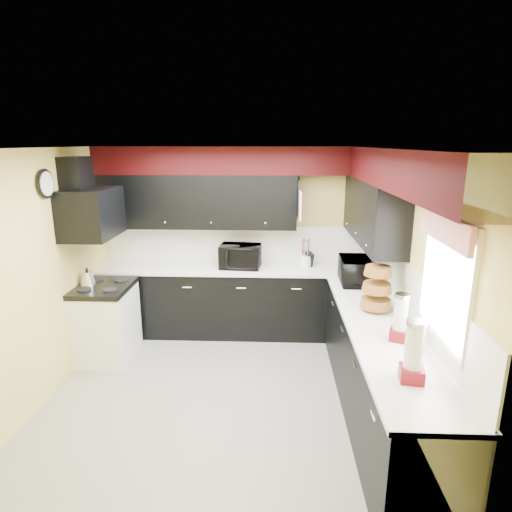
% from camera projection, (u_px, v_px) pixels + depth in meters
% --- Properties ---
extents(ground, '(3.60, 3.60, 0.00)m').
position_uv_depth(ground, '(224.00, 393.00, 4.49)').
color(ground, gray).
rests_on(ground, ground).
extents(wall_back, '(3.60, 0.06, 2.50)m').
position_uv_depth(wall_back, '(237.00, 240.00, 5.91)').
color(wall_back, '#E0C666').
rests_on(wall_back, ground).
extents(wall_right, '(0.06, 3.60, 2.50)m').
position_uv_depth(wall_right, '(408.00, 282.00, 4.10)').
color(wall_right, '#E0C666').
rests_on(wall_right, ground).
extents(wall_left, '(0.06, 3.60, 2.50)m').
position_uv_depth(wall_left, '(41.00, 278.00, 4.24)').
color(wall_left, '#E0C666').
rests_on(wall_left, ground).
extents(ceiling, '(3.60, 3.60, 0.06)m').
position_uv_depth(ceiling, '(218.00, 148.00, 3.85)').
color(ceiling, white).
rests_on(ceiling, wall_back).
extents(cab_back, '(3.60, 0.60, 0.90)m').
position_uv_depth(cab_back, '(236.00, 302.00, 5.82)').
color(cab_back, black).
rests_on(cab_back, ground).
extents(cab_right, '(0.60, 3.00, 0.90)m').
position_uv_depth(cab_right, '(378.00, 373.00, 4.02)').
color(cab_right, black).
rests_on(cab_right, ground).
extents(counter_back, '(3.62, 0.64, 0.04)m').
position_uv_depth(counter_back, '(235.00, 269.00, 5.70)').
color(counter_back, white).
rests_on(counter_back, cab_back).
extents(counter_right, '(0.64, 3.02, 0.04)m').
position_uv_depth(counter_right, '(381.00, 327.00, 3.90)').
color(counter_right, white).
rests_on(counter_right, cab_right).
extents(splash_back, '(3.60, 0.02, 0.50)m').
position_uv_depth(splash_back, '(237.00, 244.00, 5.91)').
color(splash_back, white).
rests_on(splash_back, counter_back).
extents(splash_right, '(0.02, 3.60, 0.50)m').
position_uv_depth(splash_right, '(406.00, 288.00, 4.11)').
color(splash_right, white).
rests_on(splash_right, counter_right).
extents(upper_back, '(2.60, 0.35, 0.70)m').
position_uv_depth(upper_back, '(197.00, 201.00, 5.62)').
color(upper_back, black).
rests_on(upper_back, wall_back).
extents(upper_right, '(0.35, 1.80, 0.70)m').
position_uv_depth(upper_right, '(373.00, 211.00, 4.83)').
color(upper_right, black).
rests_on(upper_right, wall_right).
extents(soffit_back, '(3.60, 0.36, 0.35)m').
position_uv_depth(soffit_back, '(235.00, 161.00, 5.46)').
color(soffit_back, black).
rests_on(soffit_back, wall_back).
extents(soffit_right, '(0.36, 3.24, 0.35)m').
position_uv_depth(soffit_right, '(405.00, 169.00, 3.65)').
color(soffit_right, black).
rests_on(soffit_right, wall_right).
extents(stove, '(0.60, 0.75, 0.86)m').
position_uv_depth(stove, '(107.00, 324.00, 5.16)').
color(stove, white).
rests_on(stove, ground).
extents(cooktop, '(0.62, 0.77, 0.06)m').
position_uv_depth(cooktop, '(103.00, 288.00, 5.05)').
color(cooktop, black).
rests_on(cooktop, stove).
extents(hood, '(0.50, 0.78, 0.55)m').
position_uv_depth(hood, '(92.00, 213.00, 4.82)').
color(hood, black).
rests_on(hood, wall_left).
extents(hood_duct, '(0.24, 0.40, 0.40)m').
position_uv_depth(hood_duct, '(76.00, 175.00, 4.72)').
color(hood_duct, black).
rests_on(hood_duct, wall_left).
extents(window, '(0.03, 0.86, 0.96)m').
position_uv_depth(window, '(446.00, 282.00, 3.15)').
color(window, white).
rests_on(window, wall_right).
extents(valance, '(0.04, 0.88, 0.20)m').
position_uv_depth(valance, '(445.00, 229.00, 3.05)').
color(valance, red).
rests_on(valance, wall_right).
extents(pan_top, '(0.03, 0.22, 0.40)m').
position_uv_depth(pan_top, '(299.00, 187.00, 5.44)').
color(pan_top, black).
rests_on(pan_top, upper_back).
extents(pan_mid, '(0.03, 0.28, 0.46)m').
position_uv_depth(pan_mid, '(299.00, 208.00, 5.38)').
color(pan_mid, black).
rests_on(pan_mid, upper_back).
extents(pan_low, '(0.03, 0.24, 0.42)m').
position_uv_depth(pan_low, '(298.00, 207.00, 5.64)').
color(pan_low, black).
rests_on(pan_low, upper_back).
extents(cut_board, '(0.03, 0.26, 0.35)m').
position_uv_depth(cut_board, '(300.00, 205.00, 5.25)').
color(cut_board, white).
rests_on(cut_board, upper_back).
extents(baskets, '(0.27, 0.27, 0.50)m').
position_uv_depth(baskets, '(377.00, 287.00, 4.17)').
color(baskets, brown).
rests_on(baskets, upper_right).
extents(clock, '(0.03, 0.30, 0.30)m').
position_uv_depth(clock, '(45.00, 184.00, 4.25)').
color(clock, black).
rests_on(clock, wall_left).
extents(deco_plate, '(0.03, 0.24, 0.24)m').
position_uv_depth(deco_plate, '(428.00, 180.00, 3.50)').
color(deco_plate, white).
rests_on(deco_plate, wall_right).
extents(toaster_oven, '(0.56, 0.48, 0.30)m').
position_uv_depth(toaster_oven, '(240.00, 256.00, 5.65)').
color(toaster_oven, black).
rests_on(toaster_oven, counter_back).
extents(microwave, '(0.38, 0.55, 0.30)m').
position_uv_depth(microwave, '(356.00, 271.00, 5.02)').
color(microwave, black).
rests_on(microwave, counter_right).
extents(utensil_crock, '(0.20, 0.20, 0.16)m').
position_uv_depth(utensil_crock, '(305.00, 261.00, 5.68)').
color(utensil_crock, white).
rests_on(utensil_crock, counter_back).
extents(knife_block, '(0.13, 0.15, 0.19)m').
position_uv_depth(knife_block, '(308.00, 259.00, 5.71)').
color(knife_block, black).
rests_on(knife_block, counter_back).
extents(kettle, '(0.18, 0.18, 0.16)m').
position_uv_depth(kettle, '(88.00, 278.00, 5.03)').
color(kettle, '#BCBDC2').
rests_on(kettle, cooktop).
extents(dispenser_a, '(0.18, 0.18, 0.38)m').
position_uv_depth(dispenser_a, '(400.00, 319.00, 3.55)').
color(dispenser_a, '#6B0F01').
rests_on(dispenser_a, counter_right).
extents(dispenser_b, '(0.18, 0.18, 0.43)m').
position_uv_depth(dispenser_b, '(414.00, 352.00, 2.93)').
color(dispenser_b, '#610D0E').
rests_on(dispenser_b, counter_right).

